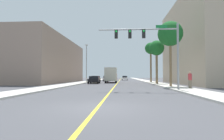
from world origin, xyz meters
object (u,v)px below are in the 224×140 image
palm_near (170,34)px  car_blue (109,78)px  street_lamp (86,61)px  palm_far (151,49)px  traffic_signal_mast (151,41)px  car_silver (107,78)px  delivery_truck (111,75)px  car_white (125,78)px  car_yellow (96,79)px  pedestrian (190,80)px  car_black (94,80)px  palm_mid (157,49)px

palm_near → car_blue: palm_near is taller
street_lamp → palm_far: palm_far is taller
palm_near → palm_far: (0.12, 17.04, 0.59)m
traffic_signal_mast → palm_near: 6.58m
palm_near → car_silver: (-10.49, 26.71, -5.96)m
traffic_signal_mast → delivery_truck: traffic_signal_mast is taller
street_lamp → palm_far: bearing=9.1°
car_blue → car_white: bearing=-4.3°
street_lamp → delivery_truck: (5.15, 1.22, -2.87)m
traffic_signal_mast → car_silver: bearing=102.8°
car_white → palm_near: bearing=-81.7°
palm_near → car_yellow: (-11.95, 16.44, -5.96)m
car_white → car_blue: (-5.14, 0.59, -0.02)m
palm_near → pedestrian: bearing=-72.9°
palm_far → pedestrian: palm_far is taller
street_lamp → car_silver: 12.87m
palm_near → delivery_truck: palm_near is taller
car_silver → street_lamp: bearing=-105.0°
car_white → car_yellow: bearing=-107.1°
palm_far → car_yellow: 13.74m
car_black → car_yellow: car_yellow is taller
car_silver → palm_near: bearing=-68.5°
palm_mid → car_silver: bearing=119.6°
palm_near → delivery_truck: (-8.53, 16.05, -5.04)m
pedestrian → delivery_truck: bearing=-170.3°
car_black → pedestrian: (12.47, -14.37, 0.31)m
street_lamp → palm_near: (13.68, -14.83, 2.17)m
traffic_signal_mast → car_white: bearing=92.9°
car_yellow → car_blue: size_ratio=1.07×
car_black → street_lamp: bearing=-61.6°
car_white → car_black: bearing=-102.5°
palm_mid → car_black: (-11.21, 2.29, -5.39)m
car_blue → car_silver: size_ratio=0.96×
traffic_signal_mast → delivery_truck: size_ratio=1.06×
palm_near → car_yellow: 21.18m
palm_near → palm_mid: (-0.17, 8.52, -0.59)m
car_black → traffic_signal_mast: bearing=115.4°
car_black → delivery_truck: (2.86, 5.23, 0.94)m
car_silver → car_black: bearing=-93.2°
car_yellow → car_blue: bearing=-95.2°
street_lamp → car_blue: bearing=82.3°
car_yellow → delivery_truck: 3.57m
car_white → delivery_truck: (-3.13, -21.46, 0.91)m
palm_near → car_white: (-5.40, 37.51, -5.95)m
delivery_truck → pedestrian: size_ratio=4.16×
car_yellow → traffic_signal_mast: bearing=110.3°
car_yellow → car_silver: size_ratio=1.03×
palm_near → car_black: 16.80m
traffic_signal_mast → palm_mid: 14.33m
car_white → car_blue: bearing=173.6°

